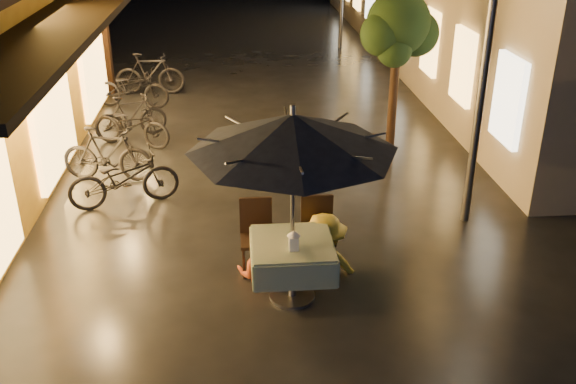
{
  "coord_description": "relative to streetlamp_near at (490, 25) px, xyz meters",
  "views": [
    {
      "loc": [
        -0.42,
        -6.4,
        4.53
      ],
      "look_at": [
        0.19,
        0.77,
        1.15
      ],
      "focal_mm": 40.0,
      "sensor_mm": 36.0,
      "label": 1
    }
  ],
  "objects": [
    {
      "name": "bicycle_0",
      "position": [
        -5.21,
        0.98,
        -2.47
      ],
      "size": [
        1.82,
        1.04,
        0.9
      ],
      "primitive_type": "imported",
      "rotation": [
        0.0,
        0.0,
        1.85
      ],
      "color": "black",
      "rests_on": "ground"
    },
    {
      "name": "bicycle_1",
      "position": [
        -5.62,
        1.97,
        -2.44
      ],
      "size": [
        1.66,
        0.76,
        0.96
      ],
      "primitive_type": "imported",
      "rotation": [
        0.0,
        0.0,
        1.37
      ],
      "color": "black",
      "rests_on": "ground"
    },
    {
      "name": "cafe_chair_left",
      "position": [
        -3.21,
        -1.09,
        -2.38
      ],
      "size": [
        0.42,
        0.42,
        0.97
      ],
      "color": "black",
      "rests_on": "ground"
    },
    {
      "name": "person_orange",
      "position": [
        -3.15,
        -1.32,
        -2.21
      ],
      "size": [
        0.8,
        0.69,
        1.41
      ],
      "primitive_type": "imported",
      "rotation": [
        0.0,
        0.0,
        2.88
      ],
      "color": "#CE5229",
      "rests_on": "ground"
    },
    {
      "name": "patio_umbrella",
      "position": [
        -2.81,
        -1.83,
        -0.77
      ],
      "size": [
        2.38,
        2.38,
        2.46
      ],
      "color": "#59595E",
      "rests_on": "ground"
    },
    {
      "name": "person_yellow",
      "position": [
        -2.35,
        -1.27,
        -2.12
      ],
      "size": [
        1.05,
        0.63,
        1.6
      ],
      "primitive_type": "imported",
      "rotation": [
        0.0,
        0.0,
        3.17
      ],
      "color": "gold",
      "rests_on": "ground"
    },
    {
      "name": "cafe_chair_right",
      "position": [
        -2.41,
        -1.09,
        -2.38
      ],
      "size": [
        0.42,
        0.42,
        0.97
      ],
      "color": "black",
      "rests_on": "ground"
    },
    {
      "name": "street_tree",
      "position": [
        -0.59,
        2.51,
        -0.5
      ],
      "size": [
        1.43,
        1.2,
        3.15
      ],
      "color": "black",
      "rests_on": "ground"
    },
    {
      "name": "table_lantern",
      "position": [
        -2.81,
        -2.01,
        -2.0
      ],
      "size": [
        0.16,
        0.16,
        0.25
      ],
      "color": "white",
      "rests_on": "cafe_table"
    },
    {
      "name": "bicycle_2",
      "position": [
        -5.45,
        3.63,
        -2.49
      ],
      "size": [
        1.73,
        1.16,
        0.86
      ],
      "primitive_type": "imported",
      "rotation": [
        0.0,
        0.0,
        1.17
      ],
      "color": "black",
      "rests_on": "ground"
    },
    {
      "name": "streetlamp_near",
      "position": [
        0.0,
        0.0,
        0.0
      ],
      "size": [
        0.36,
        0.36,
        4.23
      ],
      "color": "#59595E",
      "rests_on": "ground"
    },
    {
      "name": "cafe_table",
      "position": [
        -2.81,
        -1.83,
        -2.33
      ],
      "size": [
        0.99,
        0.99,
        0.78
      ],
      "color": "#59595E",
      "rests_on": "ground"
    },
    {
      "name": "bicycle_4",
      "position": [
        -5.76,
        6.16,
        -2.47
      ],
      "size": [
        1.81,
        0.95,
        0.9
      ],
      "primitive_type": "imported",
      "rotation": [
        0.0,
        0.0,
        1.36
      ],
      "color": "black",
      "rests_on": "ground"
    },
    {
      "name": "ground",
      "position": [
        -3.0,
        -2.0,
        -2.92
      ],
      "size": [
        90.0,
        90.0,
        0.0
      ],
      "primitive_type": "plane",
      "color": "black",
      "rests_on": "ground"
    },
    {
      "name": "bicycle_5",
      "position": [
        -5.48,
        7.19,
        -2.41
      ],
      "size": [
        1.71,
        0.56,
        1.02
      ],
      "primitive_type": "imported",
      "rotation": [
        0.0,
        0.0,
        1.52
      ],
      "color": "black",
      "rests_on": "ground"
    },
    {
      "name": "bicycle_3",
      "position": [
        -5.52,
        4.1,
        -2.48
      ],
      "size": [
        1.51,
        0.95,
        0.88
      ],
      "primitive_type": "imported",
      "rotation": [
        0.0,
        0.0,
        1.96
      ],
      "color": "black",
      "rests_on": "ground"
    }
  ]
}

